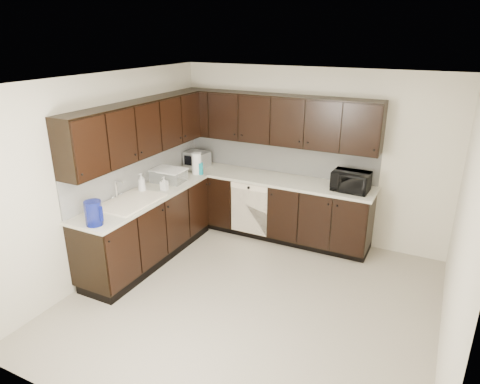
% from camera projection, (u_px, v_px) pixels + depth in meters
% --- Properties ---
extents(floor, '(4.00, 4.00, 0.00)m').
position_uv_depth(floor, '(251.00, 301.00, 4.99)').
color(floor, '#AAA08D').
rests_on(floor, ground).
extents(ceiling, '(4.00, 4.00, 0.00)m').
position_uv_depth(ceiling, '(254.00, 81.00, 4.11)').
color(ceiling, white).
rests_on(ceiling, wall_back).
extents(wall_back, '(4.00, 0.02, 2.50)m').
position_uv_depth(wall_back, '(310.00, 156.00, 6.22)').
color(wall_back, beige).
rests_on(wall_back, floor).
extents(wall_left, '(0.02, 4.00, 2.50)m').
position_uv_depth(wall_left, '(109.00, 175.00, 5.38)').
color(wall_left, beige).
rests_on(wall_left, floor).
extents(wall_right, '(0.02, 4.00, 2.50)m').
position_uv_depth(wall_right, '(461.00, 240.00, 3.71)').
color(wall_right, beige).
rests_on(wall_right, floor).
extents(wall_front, '(4.00, 0.02, 2.50)m').
position_uv_depth(wall_front, '(127.00, 301.00, 2.87)').
color(wall_front, beige).
rests_on(wall_front, floor).
extents(lower_cabinets, '(3.00, 2.80, 0.90)m').
position_uv_depth(lower_cabinets, '(221.00, 218.00, 6.19)').
color(lower_cabinets, black).
rests_on(lower_cabinets, floor).
extents(countertop, '(3.03, 2.83, 0.04)m').
position_uv_depth(countertop, '(220.00, 185.00, 6.01)').
color(countertop, beige).
rests_on(countertop, lower_cabinets).
extents(backsplash, '(3.00, 2.80, 0.48)m').
position_uv_depth(backsplash, '(214.00, 162.00, 6.18)').
color(backsplash, beige).
rests_on(backsplash, countertop).
extents(upper_cabinets, '(3.00, 2.80, 0.70)m').
position_uv_depth(upper_cabinets, '(217.00, 123.00, 5.83)').
color(upper_cabinets, black).
rests_on(upper_cabinets, wall_back).
extents(dishwasher, '(0.58, 0.04, 0.78)m').
position_uv_depth(dishwasher, '(249.00, 206.00, 6.27)').
color(dishwasher, '#F4E4C8').
rests_on(dishwasher, lower_cabinets).
extents(sink, '(0.54, 0.82, 0.42)m').
position_uv_depth(sink, '(130.00, 207.00, 5.37)').
color(sink, '#F4E4C8').
rests_on(sink, countertop).
extents(microwave, '(0.50, 0.35, 0.27)m').
position_uv_depth(microwave, '(351.00, 181.00, 5.70)').
color(microwave, black).
rests_on(microwave, countertop).
extents(soap_bottle_a, '(0.09, 0.09, 0.19)m').
position_uv_depth(soap_bottle_a, '(164.00, 184.00, 5.73)').
color(soap_bottle_a, gray).
rests_on(soap_bottle_a, countertop).
extents(soap_bottle_b, '(0.13, 0.13, 0.26)m').
position_uv_depth(soap_bottle_b, '(142.00, 183.00, 5.66)').
color(soap_bottle_b, gray).
rests_on(soap_bottle_b, countertop).
extents(toaster_oven, '(0.40, 0.31, 0.23)m').
position_uv_depth(toaster_oven, '(197.00, 159.00, 6.77)').
color(toaster_oven, silver).
rests_on(toaster_oven, countertop).
extents(storage_bin, '(0.47, 0.37, 0.17)m').
position_uv_depth(storage_bin, '(169.00, 176.00, 6.07)').
color(storage_bin, white).
rests_on(storage_bin, countertop).
extents(blue_pitcher, '(0.23, 0.23, 0.28)m').
position_uv_depth(blue_pitcher, '(94.00, 213.00, 4.69)').
color(blue_pitcher, navy).
rests_on(blue_pitcher, countertop).
extents(teal_tumbler, '(0.09, 0.09, 0.18)m').
position_uv_depth(teal_tumbler, '(200.00, 169.00, 6.37)').
color(teal_tumbler, '#0D8597').
rests_on(teal_tumbler, countertop).
extents(paper_towel_roll, '(0.15, 0.15, 0.32)m').
position_uv_depth(paper_towel_roll, '(197.00, 164.00, 6.38)').
color(paper_towel_roll, silver).
rests_on(paper_towel_roll, countertop).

